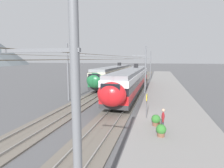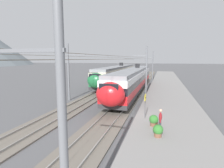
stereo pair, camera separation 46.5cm
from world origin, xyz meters
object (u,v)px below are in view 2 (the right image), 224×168
at_px(potted_plant_platform_edge, 154,120).
at_px(train_near_platform, 133,79).
at_px(catenary_mast_west, 57,119).
at_px(catenary_mast_east, 152,65).
at_px(potted_plant_by_shelter, 158,130).
at_px(catenary_mast_mid, 145,69).
at_px(train_far_track, 117,74).
at_px(handbag_beside_passenger, 157,125).
at_px(passenger_walking, 160,119).
at_px(platform_sign, 145,101).
at_px(catenary_mast_far_side, 70,71).

bearing_deg(potted_plant_platform_edge, train_near_platform, 15.33).
height_order(catenary_mast_west, potted_plant_platform_edge, catenary_mast_west).
distance_m(catenary_mast_east, potted_plant_by_shelter, 34.06).
relative_size(catenary_mast_mid, potted_plant_by_shelter, 59.37).
xyz_separation_m(train_far_track, handbag_beside_passenger, (-23.29, -9.11, -1.76)).
bearing_deg(catenary_mast_west, passenger_walking, -17.01).
bearing_deg(potted_plant_by_shelter, catenary_mast_west, 162.20).
relative_size(catenary_mast_east, potted_plant_platform_edge, 56.88).
distance_m(handbag_beside_passenger, potted_plant_platform_edge, 0.47).
xyz_separation_m(catenary_mast_west, potted_plant_by_shelter, (7.69, -2.47, -3.09)).
distance_m(train_near_platform, potted_plant_platform_edge, 14.91).
relative_size(train_near_platform, potted_plant_platform_edge, 31.48).
distance_m(train_far_track, catenary_mast_east, 11.30).
height_order(train_far_track, potted_plant_by_shelter, train_far_track).
relative_size(catenary_mast_west, catenary_mast_mid, 1.00).
bearing_deg(train_far_track, handbag_beside_passenger, -158.63).
relative_size(train_far_track, platform_sign, 12.40).
relative_size(platform_sign, potted_plant_platform_edge, 2.44).
height_order(catenary_mast_west, handbag_beside_passenger, catenary_mast_west).
height_order(catenary_mast_far_side, potted_plant_platform_edge, catenary_mast_far_side).
bearing_deg(train_near_platform, catenary_mast_mid, -79.62).
xyz_separation_m(train_near_platform, potted_plant_by_shelter, (-16.21, -4.29, -1.46)).
bearing_deg(handbag_beside_passenger, train_near_platform, 15.93).
height_order(train_near_platform, handbag_beside_passenger, train_near_platform).
bearing_deg(train_far_track, catenary_mast_mid, -141.06).
relative_size(catenary_mast_east, platform_sign, 23.32).
bearing_deg(catenary_mast_east, platform_sign, -177.59).
xyz_separation_m(train_near_platform, handbag_beside_passenger, (-14.57, -4.16, -1.76)).
height_order(platform_sign, passenger_walking, platform_sign).
relative_size(catenary_mast_far_side, potted_plant_by_shelter, 59.37).
bearing_deg(catenary_mast_mid, train_near_platform, 100.38).
bearing_deg(catenary_mast_mid, platform_sign, -174.43).
bearing_deg(catenary_mast_far_side, train_near_platform, -44.56).
bearing_deg(catenary_mast_east, train_near_platform, 174.09).
relative_size(train_near_platform, catenary_mast_far_side, 0.55).
relative_size(catenary_mast_east, handbag_beside_passenger, 116.43).
height_order(catenary_mast_east, potted_plant_by_shelter, catenary_mast_east).
distance_m(catenary_mast_mid, catenary_mast_east, 17.29).
bearing_deg(potted_plant_by_shelter, potted_plant_platform_edge, 10.96).
bearing_deg(train_far_track, catenary_mast_east, -37.31).
xyz_separation_m(catenary_mast_mid, catenary_mast_east, (17.29, 0.00, -0.07)).
relative_size(catenary_mast_mid, catenary_mast_far_side, 1.00).
distance_m(catenary_mast_west, handbag_beside_passenger, 10.20).
xyz_separation_m(train_far_track, platform_sign, (-21.46, -8.06, -0.36)).
relative_size(passenger_walking, potted_plant_by_shelter, 2.05).
height_order(train_far_track, catenary_mast_far_side, catenary_mast_far_side).
relative_size(catenary_mast_west, potted_plant_by_shelter, 59.37).
distance_m(catenary_mast_mid, catenary_mast_far_side, 11.69).
bearing_deg(catenary_mast_west, train_far_track, 11.74).
distance_m(catenary_mast_west, potted_plant_platform_edge, 10.28).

